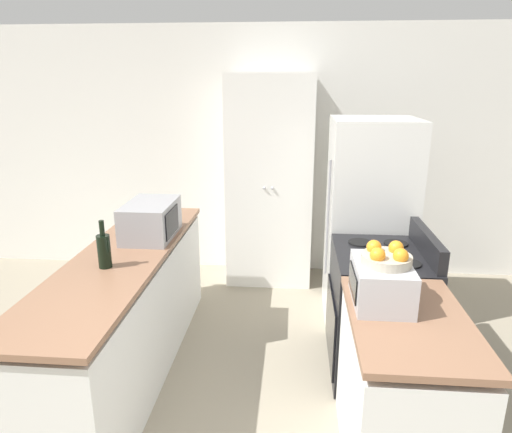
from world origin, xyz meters
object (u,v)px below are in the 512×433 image
fruit_bowl (387,257)px  stove (378,311)px  wine_bottle (104,250)px  pantry_cabinet (270,182)px  toaster_oven (381,283)px  refrigerator (369,223)px  microwave (151,220)px

fruit_bowl → stove: bearing=79.9°
stove → wine_bottle: (-1.81, -0.40, 0.56)m
pantry_cabinet → toaster_oven: 2.38m
wine_bottle → fruit_bowl: size_ratio=1.19×
stove → refrigerator: size_ratio=0.61×
microwave → toaster_oven: size_ratio=1.31×
refrigerator → pantry_cabinet: bearing=140.0°
pantry_cabinet → refrigerator: size_ratio=1.20×
fruit_bowl → wine_bottle: bearing=168.4°
wine_bottle → fruit_bowl: (1.68, -0.34, 0.15)m
stove → fruit_bowl: (-0.13, -0.74, 0.71)m
pantry_cabinet → toaster_oven: (0.72, -2.27, -0.03)m
microwave → refrigerator: bearing=18.8°
pantry_cabinet → wine_bottle: 2.15m
pantry_cabinet → wine_bottle: bearing=-116.0°
pantry_cabinet → refrigerator: bearing=-40.0°
microwave → fruit_bowl: size_ratio=2.05×
microwave → wine_bottle: bearing=-101.0°
refrigerator → microwave: 1.82m
pantry_cabinet → fruit_bowl: size_ratio=8.07×
pantry_cabinet → microwave: bearing=-121.8°
stove → microwave: microwave is taller
stove → microwave: size_ratio=1.99×
microwave → fruit_bowl: (1.56, -0.95, 0.13)m
refrigerator → toaster_oven: bearing=-96.4°
wine_bottle → fruit_bowl: bearing=-11.6°
refrigerator → microwave: refrigerator is taller
toaster_oven → fruit_bowl: fruit_bowl is taller
stove → fruit_bowl: size_ratio=4.08×
microwave → wine_bottle: size_ratio=1.72×
microwave → toaster_oven: bearing=-31.3°
toaster_oven → pantry_cabinet: bearing=107.6°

